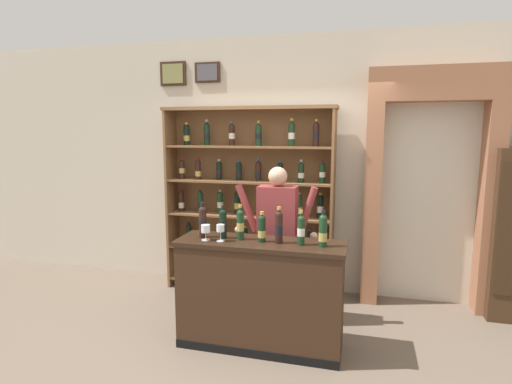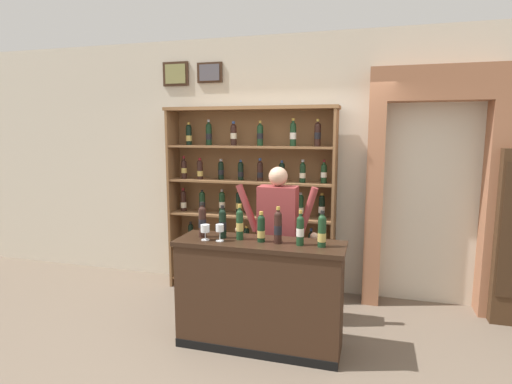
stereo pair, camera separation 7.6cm
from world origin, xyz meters
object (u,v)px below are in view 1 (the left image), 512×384
tasting_bottle_vin_santo (240,224)px  wine_glass_left (206,230)px  wine_shelf (249,196)px  shopkeeper (277,228)px  wine_glass_spare (220,229)px  tasting_bottle_super_tuscan (262,228)px  tasting_bottle_riserva (279,226)px  tasting_bottle_rosso (223,223)px  tasting_counter (260,294)px  tasting_bottle_grappa (323,230)px  tasting_bottle_bianco (301,229)px  tasting_bottle_chianti (203,221)px

tasting_bottle_vin_santo → wine_glass_left: bearing=-160.5°
tasting_bottle_vin_santo → wine_shelf: bearing=102.4°
shopkeeper → wine_glass_spare: shopkeeper is taller
tasting_bottle_super_tuscan → tasting_bottle_riserva: tasting_bottle_riserva is taller
wine_glass_spare → wine_glass_left: (-0.14, -0.00, -0.01)m
tasting_bottle_rosso → tasting_bottle_super_tuscan: tasting_bottle_rosso is taller
tasting_bottle_vin_santo → tasting_bottle_super_tuscan: tasting_bottle_vin_santo is taller
tasting_counter → tasting_bottle_super_tuscan: tasting_bottle_super_tuscan is taller
wine_shelf → tasting_bottle_rosso: (0.11, -1.28, -0.04)m
shopkeeper → tasting_bottle_super_tuscan: shopkeeper is taller
tasting_bottle_rosso → tasting_counter: bearing=-3.7°
tasting_bottle_super_tuscan → tasting_bottle_grappa: tasting_bottle_grappa is taller
tasting_counter → tasting_bottle_riserva: size_ratio=4.67×
tasting_bottle_riserva → wine_shelf: bearing=116.1°
tasting_bottle_rosso → tasting_bottle_vin_santo: (0.17, -0.01, 0.00)m
tasting_bottle_rosso → wine_glass_left: 0.18m
wine_shelf → wine_glass_left: 1.40m
shopkeeper → tasting_bottle_rosso: (-0.40, -0.52, 0.15)m
tasting_bottle_grappa → shopkeeper: bearing=132.6°
wine_glass_spare → tasting_bottle_grappa: bearing=4.1°
tasting_bottle_riserva → tasting_counter: bearing=175.8°
tasting_bottle_bianco → wine_glass_spare: 0.72m
shopkeeper → tasting_bottle_chianti: 0.82m
tasting_bottle_rosso → tasting_bottle_grappa: size_ratio=0.98×
shopkeeper → tasting_bottle_riserva: bearing=-76.8°
wine_glass_spare → wine_glass_left: 0.14m
shopkeeper → tasting_bottle_vin_santo: shopkeeper is taller
tasting_bottle_super_tuscan → tasting_bottle_vin_santo: bearing=174.3°
shopkeeper → tasting_bottle_grappa: bearing=-47.4°
wine_shelf → tasting_bottle_grappa: (1.03, -1.33, -0.05)m
tasting_counter → shopkeeper: shopkeeper is taller
tasting_bottle_vin_santo → tasting_bottle_bianco: (0.56, -0.04, -0.01)m
tasting_counter → wine_glass_spare: 0.71m
tasting_bottle_bianco → tasting_bottle_grappa: 0.19m
tasting_bottle_riserva → tasting_bottle_bianco: bearing=-2.3°
tasting_bottle_riserva → tasting_bottle_bianco: tasting_bottle_riserva is taller
tasting_counter → tasting_bottle_vin_santo: tasting_bottle_vin_santo is taller
tasting_counter → shopkeeper: 0.74m
tasting_bottle_super_tuscan → tasting_bottle_bianco: (0.35, -0.02, 0.01)m
tasting_bottle_rosso → tasting_bottle_riserva: size_ratio=0.94×
wine_shelf → tasting_bottle_grappa: bearing=-52.1°
wine_glass_left → tasting_bottle_chianti: bearing=124.7°
tasting_bottle_rosso → wine_glass_spare: (0.01, -0.11, -0.03)m
tasting_bottle_vin_santo → tasting_bottle_riserva: size_ratio=0.99×
wine_glass_left → wine_glass_spare: bearing=1.6°
wine_shelf → tasting_bottle_riserva: bearing=-63.9°
tasting_bottle_chianti → tasting_bottle_vin_santo: size_ratio=1.02×
tasting_bottle_riserva → wine_glass_spare: 0.53m
tasting_counter → tasting_bottle_bianco: tasting_bottle_bianco is taller
tasting_bottle_vin_santo → tasting_bottle_super_tuscan: 0.21m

